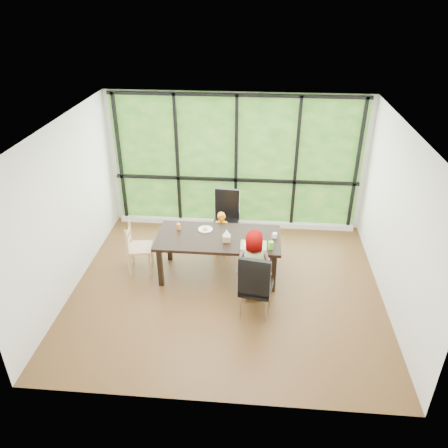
{
  "coord_description": "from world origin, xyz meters",
  "views": [
    {
      "loc": [
        0.46,
        -5.81,
        4.43
      ],
      "look_at": [
        -0.07,
        0.28,
        1.05
      ],
      "focal_mm": 35.2,
      "sensor_mm": 36.0,
      "label": 1
    }
  ],
  "objects_px": {
    "dining_table": "(219,256)",
    "orange_cup": "(179,227)",
    "chair_window_leather": "(226,220)",
    "green_cup": "(271,245)",
    "chair_interior_leather": "(256,284)",
    "tissue_box": "(227,238)",
    "child_older": "(254,265)",
    "plate_far": "(205,229)",
    "white_mug": "(275,235)",
    "chair_end_beech": "(140,248)",
    "child_toddler": "(222,235)",
    "plate_near": "(252,244)"
  },
  "relations": [
    {
      "from": "orange_cup",
      "to": "child_toddler",
      "type": "bearing_deg",
      "value": 28.91
    },
    {
      "from": "green_cup",
      "to": "chair_interior_leather",
      "type": "bearing_deg",
      "value": -107.54
    },
    {
      "from": "child_toddler",
      "to": "tissue_box",
      "type": "distance_m",
      "value": 0.81
    },
    {
      "from": "child_toddler",
      "to": "plate_near",
      "type": "xyz_separation_m",
      "value": [
        0.56,
        -0.79,
        0.31
      ]
    },
    {
      "from": "chair_window_leather",
      "to": "tissue_box",
      "type": "distance_m",
      "value": 1.15
    },
    {
      "from": "chair_interior_leather",
      "to": "tissue_box",
      "type": "bearing_deg",
      "value": -49.22
    },
    {
      "from": "chair_interior_leather",
      "to": "plate_far",
      "type": "bearing_deg",
      "value": -43.26
    },
    {
      "from": "child_older",
      "to": "tissue_box",
      "type": "height_order",
      "value": "child_older"
    },
    {
      "from": "plate_far",
      "to": "tissue_box",
      "type": "relative_size",
      "value": 1.98
    },
    {
      "from": "chair_window_leather",
      "to": "green_cup",
      "type": "bearing_deg",
      "value": -52.71
    },
    {
      "from": "chair_window_leather",
      "to": "child_toddler",
      "type": "relative_size",
      "value": 1.22
    },
    {
      "from": "chair_end_beech",
      "to": "chair_window_leather",
      "type": "bearing_deg",
      "value": -62.4
    },
    {
      "from": "chair_window_leather",
      "to": "tissue_box",
      "type": "height_order",
      "value": "chair_window_leather"
    },
    {
      "from": "chair_window_leather",
      "to": "child_toddler",
      "type": "bearing_deg",
      "value": -90.35
    },
    {
      "from": "plate_far",
      "to": "tissue_box",
      "type": "xyz_separation_m",
      "value": [
        0.39,
        -0.34,
        0.05
      ]
    },
    {
      "from": "child_older",
      "to": "orange_cup",
      "type": "height_order",
      "value": "child_older"
    },
    {
      "from": "child_older",
      "to": "chair_end_beech",
      "type": "bearing_deg",
      "value": -12.71
    },
    {
      "from": "dining_table",
      "to": "orange_cup",
      "type": "height_order",
      "value": "orange_cup"
    },
    {
      "from": "chair_end_beech",
      "to": "child_older",
      "type": "xyz_separation_m",
      "value": [
        1.96,
        -0.56,
        0.14
      ]
    },
    {
      "from": "dining_table",
      "to": "chair_end_beech",
      "type": "xyz_separation_m",
      "value": [
        -1.36,
        0.02,
        0.08
      ]
    },
    {
      "from": "dining_table",
      "to": "orange_cup",
      "type": "distance_m",
      "value": 0.84
    },
    {
      "from": "dining_table",
      "to": "chair_end_beech",
      "type": "bearing_deg",
      "value": 179.11
    },
    {
      "from": "child_older",
      "to": "plate_near",
      "type": "bearing_deg",
      "value": -78.71
    },
    {
      "from": "plate_far",
      "to": "white_mug",
      "type": "height_order",
      "value": "white_mug"
    },
    {
      "from": "plate_far",
      "to": "tissue_box",
      "type": "height_order",
      "value": "tissue_box"
    },
    {
      "from": "plate_far",
      "to": "orange_cup",
      "type": "relative_size",
      "value": 2.4
    },
    {
      "from": "plate_near",
      "to": "white_mug",
      "type": "xyz_separation_m",
      "value": [
        0.37,
        0.26,
        0.03
      ]
    },
    {
      "from": "chair_end_beech",
      "to": "white_mug",
      "type": "relative_size",
      "value": 11.23
    },
    {
      "from": "dining_table",
      "to": "chair_interior_leather",
      "type": "distance_m",
      "value": 1.16
    },
    {
      "from": "white_mug",
      "to": "green_cup",
      "type": "bearing_deg",
      "value": -100.74
    },
    {
      "from": "child_older",
      "to": "child_toddler",
      "type": "bearing_deg",
      "value": -58.42
    },
    {
      "from": "dining_table",
      "to": "plate_near",
      "type": "xyz_separation_m",
      "value": [
        0.56,
        -0.21,
        0.38
      ]
    },
    {
      "from": "chair_end_beech",
      "to": "child_older",
      "type": "relative_size",
      "value": 0.76
    },
    {
      "from": "plate_near",
      "to": "green_cup",
      "type": "height_order",
      "value": "green_cup"
    },
    {
      "from": "green_cup",
      "to": "white_mug",
      "type": "relative_size",
      "value": 1.62
    },
    {
      "from": "plate_far",
      "to": "chair_end_beech",
      "type": "bearing_deg",
      "value": -170.08
    },
    {
      "from": "dining_table",
      "to": "plate_far",
      "type": "distance_m",
      "value": 0.5
    },
    {
      "from": "chair_end_beech",
      "to": "plate_far",
      "type": "relative_size",
      "value": 3.67
    },
    {
      "from": "dining_table",
      "to": "chair_window_leather",
      "type": "xyz_separation_m",
      "value": [
        0.04,
        0.99,
        0.17
      ]
    },
    {
      "from": "child_older",
      "to": "plate_far",
      "type": "xyz_separation_m",
      "value": [
        -0.85,
        0.76,
        0.17
      ]
    },
    {
      "from": "child_older",
      "to": "tissue_box",
      "type": "distance_m",
      "value": 0.65
    },
    {
      "from": "chair_window_leather",
      "to": "plate_near",
      "type": "height_order",
      "value": "chair_window_leather"
    },
    {
      "from": "dining_table",
      "to": "white_mug",
      "type": "height_order",
      "value": "white_mug"
    },
    {
      "from": "chair_window_leather",
      "to": "tissue_box",
      "type": "bearing_deg",
      "value": -79.66
    },
    {
      "from": "chair_window_leather",
      "to": "plate_far",
      "type": "xyz_separation_m",
      "value": [
        -0.28,
        -0.77,
        0.22
      ]
    },
    {
      "from": "tissue_box",
      "to": "white_mug",
      "type": "bearing_deg",
      "value": 13.25
    },
    {
      "from": "child_older",
      "to": "orange_cup",
      "type": "xyz_separation_m",
      "value": [
        -1.3,
        0.73,
        0.21
      ]
    },
    {
      "from": "plate_near",
      "to": "white_mug",
      "type": "relative_size",
      "value": 3.22
    },
    {
      "from": "chair_interior_leather",
      "to": "child_older",
      "type": "relative_size",
      "value": 0.92
    },
    {
      "from": "dining_table",
      "to": "chair_window_leather",
      "type": "relative_size",
      "value": 1.89
    }
  ]
}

